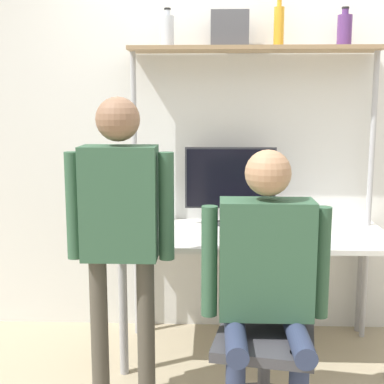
{
  "coord_description": "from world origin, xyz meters",
  "views": [
    {
      "loc": [
        -0.26,
        -2.8,
        1.56
      ],
      "look_at": [
        -0.36,
        -0.19,
        1.12
      ],
      "focal_mm": 50.0,
      "sensor_mm": 36.0,
      "label": 1
    }
  ],
  "objects_px": {
    "cell_phone": "(296,242)",
    "storage_box": "(229,29)",
    "person_seated": "(266,268)",
    "bottle_clear": "(168,31)",
    "bottle_amber": "(279,26)",
    "office_chair": "(264,367)",
    "monitor": "(230,182)",
    "laptop": "(250,229)",
    "person_standing": "(120,216)",
    "bottle_purple": "(344,30)"
  },
  "relations": [
    {
      "from": "monitor",
      "to": "person_standing",
      "type": "height_order",
      "value": "person_standing"
    },
    {
      "from": "office_chair",
      "to": "storage_box",
      "type": "bearing_deg",
      "value": 99.26
    },
    {
      "from": "bottle_purple",
      "to": "person_standing",
      "type": "bearing_deg",
      "value": -145.35
    },
    {
      "from": "monitor",
      "to": "cell_phone",
      "type": "xyz_separation_m",
      "value": [
        0.36,
        -0.46,
        -0.28
      ]
    },
    {
      "from": "cell_phone",
      "to": "storage_box",
      "type": "relative_size",
      "value": 0.65
    },
    {
      "from": "person_seated",
      "to": "laptop",
      "type": "bearing_deg",
      "value": 92.51
    },
    {
      "from": "person_seated",
      "to": "bottle_clear",
      "type": "distance_m",
      "value": 1.67
    },
    {
      "from": "laptop",
      "to": "office_chair",
      "type": "relative_size",
      "value": 0.38
    },
    {
      "from": "cell_phone",
      "to": "monitor",
      "type": "bearing_deg",
      "value": 128.23
    },
    {
      "from": "cell_phone",
      "to": "bottle_amber",
      "type": "distance_m",
      "value": 1.33
    },
    {
      "from": "laptop",
      "to": "bottle_purple",
      "type": "height_order",
      "value": "bottle_purple"
    },
    {
      "from": "person_seated",
      "to": "storage_box",
      "type": "xyz_separation_m",
      "value": [
        -0.15,
        1.02,
        1.21
      ]
    },
    {
      "from": "cell_phone",
      "to": "office_chair",
      "type": "height_order",
      "value": "office_chair"
    },
    {
      "from": "bottle_purple",
      "to": "storage_box",
      "type": "distance_m",
      "value": 0.71
    },
    {
      "from": "storage_box",
      "to": "monitor",
      "type": "bearing_deg",
      "value": -34.21
    },
    {
      "from": "person_standing",
      "to": "storage_box",
      "type": "relative_size",
      "value": 6.86
    },
    {
      "from": "person_seated",
      "to": "bottle_amber",
      "type": "bearing_deg",
      "value": 81.54
    },
    {
      "from": "office_chair",
      "to": "bottle_purple",
      "type": "bearing_deg",
      "value": 60.79
    },
    {
      "from": "office_chair",
      "to": "bottle_clear",
      "type": "distance_m",
      "value": 2.05
    },
    {
      "from": "bottle_clear",
      "to": "bottle_amber",
      "type": "relative_size",
      "value": 0.8
    },
    {
      "from": "person_standing",
      "to": "bottle_clear",
      "type": "distance_m",
      "value": 1.33
    },
    {
      "from": "cell_phone",
      "to": "bottle_clear",
      "type": "distance_m",
      "value": 1.51
    },
    {
      "from": "monitor",
      "to": "storage_box",
      "type": "height_order",
      "value": "storage_box"
    },
    {
      "from": "bottle_clear",
      "to": "bottle_amber",
      "type": "xyz_separation_m",
      "value": [
        0.69,
        -0.0,
        0.03
      ]
    },
    {
      "from": "office_chair",
      "to": "bottle_clear",
      "type": "bearing_deg",
      "value": 119.05
    },
    {
      "from": "bottle_purple",
      "to": "laptop",
      "type": "bearing_deg",
      "value": -146.25
    },
    {
      "from": "laptop",
      "to": "person_standing",
      "type": "distance_m",
      "value": 0.85
    },
    {
      "from": "cell_phone",
      "to": "bottle_amber",
      "type": "height_order",
      "value": "bottle_amber"
    },
    {
      "from": "office_chair",
      "to": "monitor",
      "type": "bearing_deg",
      "value": 98.38
    },
    {
      "from": "cell_phone",
      "to": "bottle_purple",
      "type": "bearing_deg",
      "value": 54.79
    },
    {
      "from": "bottle_purple",
      "to": "bottle_clear",
      "type": "distance_m",
      "value": 1.09
    },
    {
      "from": "cell_phone",
      "to": "bottle_purple",
      "type": "xyz_separation_m",
      "value": [
        0.33,
        0.47,
        1.22
      ]
    },
    {
      "from": "monitor",
      "to": "cell_phone",
      "type": "height_order",
      "value": "monitor"
    },
    {
      "from": "cell_phone",
      "to": "bottle_amber",
      "type": "relative_size",
      "value": 0.51
    },
    {
      "from": "person_standing",
      "to": "storage_box",
      "type": "bearing_deg",
      "value": 57.54
    },
    {
      "from": "cell_phone",
      "to": "office_chair",
      "type": "distance_m",
      "value": 0.74
    },
    {
      "from": "bottle_purple",
      "to": "bottle_amber",
      "type": "xyz_separation_m",
      "value": [
        -0.4,
        -0.0,
        0.03
      ]
    },
    {
      "from": "laptop",
      "to": "bottle_clear",
      "type": "height_order",
      "value": "bottle_clear"
    },
    {
      "from": "bottle_clear",
      "to": "cell_phone",
      "type": "bearing_deg",
      "value": -31.6
    },
    {
      "from": "office_chair",
      "to": "bottle_amber",
      "type": "height_order",
      "value": "bottle_amber"
    },
    {
      "from": "laptop",
      "to": "cell_phone",
      "type": "xyz_separation_m",
      "value": [
        0.25,
        -0.08,
        -0.05
      ]
    },
    {
      "from": "office_chair",
      "to": "person_seated",
      "type": "distance_m",
      "value": 0.52
    },
    {
      "from": "person_seated",
      "to": "storage_box",
      "type": "height_order",
      "value": "storage_box"
    },
    {
      "from": "cell_phone",
      "to": "bottle_clear",
      "type": "bearing_deg",
      "value": 148.4
    },
    {
      "from": "office_chair",
      "to": "person_seated",
      "type": "relative_size",
      "value": 0.68
    },
    {
      "from": "office_chair",
      "to": "bottle_purple",
      "type": "height_order",
      "value": "bottle_purple"
    },
    {
      "from": "laptop",
      "to": "bottle_amber",
      "type": "height_order",
      "value": "bottle_amber"
    },
    {
      "from": "laptop",
      "to": "bottle_purple",
      "type": "relative_size",
      "value": 1.47
    },
    {
      "from": "laptop",
      "to": "person_standing",
      "type": "xyz_separation_m",
      "value": [
        -0.68,
        -0.48,
        0.18
      ]
    },
    {
      "from": "monitor",
      "to": "laptop",
      "type": "xyz_separation_m",
      "value": [
        0.11,
        -0.38,
        -0.22
      ]
    }
  ]
}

